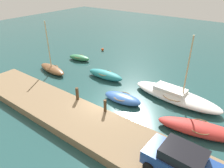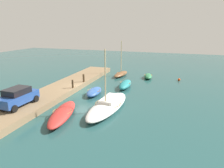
{
  "view_description": "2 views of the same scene",
  "coord_description": "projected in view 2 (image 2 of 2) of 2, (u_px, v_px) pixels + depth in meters",
  "views": [
    {
      "loc": [
        8.92,
        -10.97,
        9.91
      ],
      "look_at": [
        -1.28,
        2.79,
        0.66
      ],
      "focal_mm": 33.17,
      "sensor_mm": 36.0,
      "label": 1
    },
    {
      "loc": [
        21.13,
        10.85,
        7.73
      ],
      "look_at": [
        -1.34,
        3.24,
        0.91
      ],
      "focal_mm": 32.15,
      "sensor_mm": 36.0,
      "label": 2
    }
  ],
  "objects": [
    {
      "name": "dinghy_green",
      "position": [
        148.0,
        76.0,
        31.0
      ],
      "size": [
        3.08,
        1.66,
        0.67
      ],
      "rotation": [
        0.0,
        0.0,
        0.18
      ],
      "color": "#2D7A4C",
      "rests_on": "ground_plane"
    },
    {
      "name": "marker_buoy",
      "position": [
        179.0,
        80.0,
        29.53
      ],
      "size": [
        0.39,
        0.39,
        0.39
      ],
      "primitive_type": "sphere",
      "color": "#E54C19",
      "rests_on": "ground_plane"
    },
    {
      "name": "parked_car",
      "position": [
        17.0,
        97.0,
        18.49
      ],
      "size": [
        3.87,
        2.11,
        1.68
      ],
      "rotation": [
        0.0,
        0.0,
        -0.03
      ],
      "color": "#234793",
      "rests_on": "dock_platform"
    },
    {
      "name": "sailboat_white",
      "position": [
        108.0,
        105.0,
        19.33
      ],
      "size": [
        7.95,
        2.83,
        5.88
      ],
      "rotation": [
        0.0,
        0.0,
        -0.06
      ],
      "color": "white",
      "rests_on": "ground_plane"
    },
    {
      "name": "ground_plane",
      "position": [
        84.0,
        92.0,
        24.71
      ],
      "size": [
        84.0,
        84.0,
        0.0
      ],
      "primitive_type": "plane",
      "color": "#234C4C"
    },
    {
      "name": "mooring_post_mid_west",
      "position": [
        73.0,
        84.0,
        23.91
      ],
      "size": [
        0.23,
        0.23,
        1.0
      ],
      "primitive_type": "cylinder",
      "color": "#47331E",
      "rests_on": "dock_platform"
    },
    {
      "name": "rowboat_blue",
      "position": [
        94.0,
        92.0,
        23.5
      ],
      "size": [
        3.53,
        1.73,
        0.72
      ],
      "rotation": [
        0.0,
        0.0,
        0.08
      ],
      "color": "#2D569E",
      "rests_on": "ground_plane"
    },
    {
      "name": "rowboat_brown",
      "position": [
        121.0,
        74.0,
        32.3
      ],
      "size": [
        4.39,
        1.85,
        5.62
      ],
      "rotation": [
        0.0,
        0.0,
        -0.13
      ],
      "color": "brown",
      "rests_on": "ground_plane"
    },
    {
      "name": "motorboat_red",
      "position": [
        63.0,
        113.0,
        17.56
      ],
      "size": [
        5.98,
        2.95,
        0.79
      ],
      "rotation": [
        0.0,
        0.0,
        0.24
      ],
      "color": "#B72D28",
      "rests_on": "ground_plane"
    },
    {
      "name": "dock_platform",
      "position": [
        65.0,
        87.0,
        25.44
      ],
      "size": [
        24.1,
        3.82,
        0.64
      ],
      "primitive_type": "cube",
      "color": "#846B4C",
      "rests_on": "ground_plane"
    },
    {
      "name": "mooring_post_west",
      "position": [
        84.0,
        78.0,
        26.56
      ],
      "size": [
        0.26,
        0.26,
        1.05
      ],
      "primitive_type": "cylinder",
      "color": "#47331E",
      "rests_on": "dock_platform"
    },
    {
      "name": "rowboat_teal",
      "position": [
        125.0,
        84.0,
        26.3
      ],
      "size": [
        4.2,
        1.46,
        0.82
      ],
      "rotation": [
        0.0,
        0.0,
        0.04
      ],
      "color": "teal",
      "rests_on": "ground_plane"
    }
  ]
}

